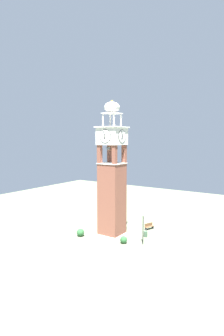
{
  "coord_description": "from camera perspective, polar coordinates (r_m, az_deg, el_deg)",
  "views": [
    {
      "loc": [
        -21.84,
        32.67,
        13.84
      ],
      "look_at": [
        0.0,
        0.0,
        9.79
      ],
      "focal_mm": 30.12,
      "sensor_mm": 36.0,
      "label": 1
    }
  ],
  "objects": [
    {
      "name": "ground",
      "position": [
        41.67,
        0.0,
        -13.52
      ],
      "size": [
        80.0,
        80.0,
        0.0
      ],
      "primitive_type": "plane",
      "color": "#5B664C"
    },
    {
      "name": "shrub_left_of_tower",
      "position": [
        44.16,
        2.36,
        -11.92
      ],
      "size": [
        1.0,
        1.0,
        0.68
      ],
      "primitive_type": "ellipsoid",
      "color": "#28562D",
      "rests_on": "ground"
    },
    {
      "name": "shrub_behind_bench",
      "position": [
        38.69,
        2.37,
        -14.32
      ],
      "size": [
        0.91,
        0.91,
        0.97
      ],
      "primitive_type": "ellipsoid",
      "color": "#28562D",
      "rests_on": "ground"
    },
    {
      "name": "park_bench",
      "position": [
        44.58,
        7.5,
        -11.61
      ],
      "size": [
        0.97,
        1.65,
        0.95
      ],
      "color": "brown",
      "rests_on": "ground"
    },
    {
      "name": "shrub_near_entry",
      "position": [
        41.5,
        -6.4,
        -12.86
      ],
      "size": [
        1.05,
        1.05,
        1.07
      ],
      "primitive_type": "ellipsoid",
      "color": "#28562D",
      "rests_on": "ground"
    },
    {
      "name": "clock_tower",
      "position": [
        39.75,
        0.0,
        -2.74
      ],
      "size": [
        3.63,
        3.63,
        19.17
      ],
      "color": "brown",
      "rests_on": "ground"
    },
    {
      "name": "trash_bin",
      "position": [
        41.34,
        6.8,
        -13.14
      ],
      "size": [
        0.52,
        0.52,
        0.8
      ],
      "primitive_type": "cylinder",
      "color": "#38513D",
      "rests_on": "ground"
    },
    {
      "name": "lamp_post",
      "position": [
        37.84,
        6.31,
        -11.05
      ],
      "size": [
        0.36,
        0.36,
        4.14
      ],
      "color": "black",
      "rests_on": "ground"
    }
  ]
}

